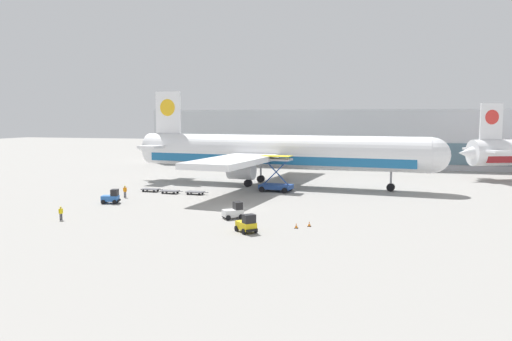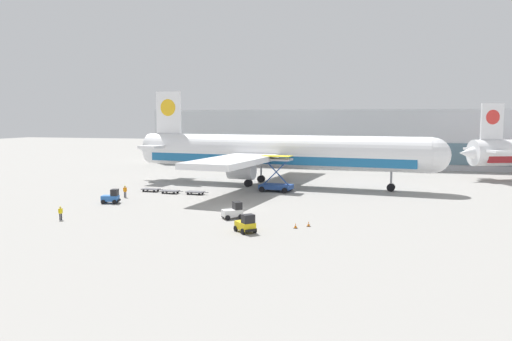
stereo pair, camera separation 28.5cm
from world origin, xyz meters
The scene contains 14 objects.
ground_plane centered at (0.00, 0.00, 0.00)m, with size 400.00×400.00×0.00m, color gray.
terminal_building centered at (4.19, 67.05, 6.99)m, with size 90.00×18.20×14.00m.
airplane_main centered at (-0.40, 23.47, 5.84)m, with size 58.04×48.55×17.00m.
scissor_lift_loader centered at (1.90, 16.46, 2.20)m, with size 5.46×3.81×5.86m.
baggage_tug_foreground centered at (-17.92, -0.85, 0.88)m, with size 2.72×2.16×2.00m.
baggage_tug_mid centered at (5.55, -13.11, 0.88)m, with size 2.73×2.73×2.00m.
baggage_tug_far centered at (2.03, -6.50, 0.88)m, with size 2.80×2.65×2.00m.
baggage_dolly_lead centered at (-17.81, 10.77, 0.39)m, with size 3.73×1.63×0.48m.
baggage_dolly_second centered at (-13.87, 9.77, 0.39)m, with size 3.73×1.63×0.48m.
baggage_dolly_third centered at (-9.61, 9.84, 0.39)m, with size 3.73×1.63×0.48m.
ground_crew_near centered at (-18.68, 4.17, 1.09)m, with size 0.56×0.28×1.83m.
ground_crew_far centered at (-17.30, -12.85, 0.97)m, with size 0.33×0.54×1.66m.
traffic_cone_near centered at (11.43, -8.48, 0.29)m, with size 0.40×0.40×0.59m.
traffic_cone_far centered at (10.20, -9.77, 0.28)m, with size 0.40×0.40×0.57m.
Camera 1 is at (20.01, -62.48, 11.99)m, focal length 35.00 mm.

